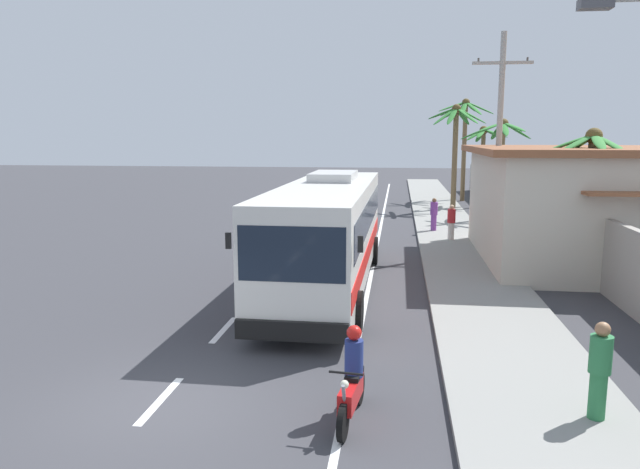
{
  "coord_description": "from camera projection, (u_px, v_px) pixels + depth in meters",
  "views": [
    {
      "loc": [
        4.24,
        -9.58,
        4.79
      ],
      "look_at": [
        1.83,
        8.75,
        1.7
      ],
      "focal_mm": 33.39,
      "sensor_mm": 36.0,
      "label": 1
    }
  ],
  "objects": [
    {
      "name": "palm_nearest",
      "position": [
        455.0,
        136.0,
        37.58
      ],
      "size": [
        3.68,
        3.77,
        6.73
      ],
      "color": "brown",
      "rests_on": "ground"
    },
    {
      "name": "palm_second",
      "position": [
        503.0,
        144.0,
        33.02
      ],
      "size": [
        3.27,
        3.37,
        5.71
      ],
      "color": "brown",
      "rests_on": "ground"
    },
    {
      "name": "utility_pole_mid",
      "position": [
        499.0,
        138.0,
        24.51
      ],
      "size": [
        2.4,
        0.24,
        8.91
      ],
      "color": "#9E9E99",
      "rests_on": "ground"
    },
    {
      "name": "pedestrian_far_walk",
      "position": [
        600.0,
        368.0,
        9.76
      ],
      "size": [
        0.36,
        0.36,
        1.66
      ],
      "rotation": [
        0.0,
        0.0,
        0.42
      ],
      "color": "#2D7A47",
      "rests_on": "sidewalk_kerb"
    },
    {
      "name": "pedestrian_near_kerb",
      "position": [
        434.0,
        214.0,
        29.3
      ],
      "size": [
        0.36,
        0.36,
        1.61
      ],
      "rotation": [
        0.0,
        0.0,
        5.87
      ],
      "color": "#75388E",
      "rests_on": "sidewalk_kerb"
    },
    {
      "name": "boundary_wall",
      "position": [
        564.0,
        231.0,
        22.85
      ],
      "size": [
        0.24,
        60.0,
        2.3
      ],
      "primitive_type": "cube",
      "color": "#9E998E",
      "rests_on": "ground"
    },
    {
      "name": "pedestrian_midwalk",
      "position": [
        451.0,
        222.0,
        26.69
      ],
      "size": [
        0.36,
        0.36,
        1.58
      ],
      "rotation": [
        0.0,
        0.0,
        3.85
      ],
      "color": "beige",
      "rests_on": "sidewalk_kerb"
    },
    {
      "name": "motorcycle_beside_bus",
      "position": [
        352.0,
        383.0,
        10.06
      ],
      "size": [
        0.56,
        1.96,
        1.62
      ],
      "color": "black",
      "rests_on": "ground"
    },
    {
      "name": "sidewalk_kerb",
      "position": [
        474.0,
        280.0,
        19.6
      ],
      "size": [
        3.2,
        90.0,
        0.14
      ],
      "primitive_type": "cube",
      "color": "gray",
      "rests_on": "ground"
    },
    {
      "name": "palm_fourth",
      "position": [
        465.0,
        128.0,
        43.08
      ],
      "size": [
        4.07,
        3.93,
        7.4
      ],
      "color": "brown",
      "rests_on": "ground"
    },
    {
      "name": "ground_plane",
      "position": [
        156.0,
        405.0,
        10.71
      ],
      "size": [
        160.0,
        160.0,
        0.0
      ],
      "primitive_type": "plane",
      "color": "#3A3A3F"
    },
    {
      "name": "lane_markings",
      "position": [
        346.0,
        251.0,
        24.85
      ],
      "size": [
        3.52,
        71.0,
        0.01
      ],
      "color": "white",
      "rests_on": "ground"
    },
    {
      "name": "palm_farthest",
      "position": [
        591.0,
        170.0,
        20.31
      ],
      "size": [
        2.98,
        3.03,
        5.05
      ],
      "color": "brown",
      "rests_on": "ground"
    },
    {
      "name": "coach_bus_foreground",
      "position": [
        328.0,
        229.0,
        18.71
      ],
      "size": [
        3.04,
        12.3,
        3.58
      ],
      "color": "silver",
      "rests_on": "ground"
    },
    {
      "name": "palm_third",
      "position": [
        483.0,
        147.0,
        39.35
      ],
      "size": [
        3.1,
        2.97,
        5.4
      ],
      "color": "brown",
      "rests_on": "ground"
    }
  ]
}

